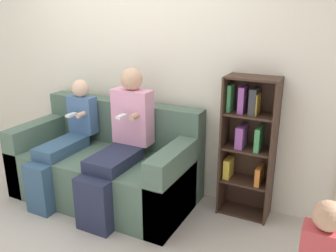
{
  "coord_description": "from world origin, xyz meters",
  "views": [
    {
      "loc": [
        1.92,
        -2.04,
        1.81
      ],
      "look_at": [
        0.58,
        0.59,
        0.82
      ],
      "focal_mm": 38.0,
      "sensor_mm": 36.0,
      "label": 1
    }
  ],
  "objects_px": {
    "adult_seated": "(120,142)",
    "child_seated": "(64,142)",
    "couch": "(106,166)",
    "bookshelf": "(248,142)"
  },
  "relations": [
    {
      "from": "adult_seated",
      "to": "bookshelf",
      "type": "height_order",
      "value": "adult_seated"
    },
    {
      "from": "couch",
      "to": "child_seated",
      "type": "xyz_separation_m",
      "value": [
        -0.36,
        -0.16,
        0.26
      ]
    },
    {
      "from": "couch",
      "to": "adult_seated",
      "type": "xyz_separation_m",
      "value": [
        0.26,
        -0.12,
        0.35
      ]
    },
    {
      "from": "bookshelf",
      "to": "couch",
      "type": "bearing_deg",
      "value": -165.54
    },
    {
      "from": "couch",
      "to": "child_seated",
      "type": "height_order",
      "value": "child_seated"
    },
    {
      "from": "couch",
      "to": "child_seated",
      "type": "distance_m",
      "value": 0.47
    },
    {
      "from": "couch",
      "to": "adult_seated",
      "type": "height_order",
      "value": "adult_seated"
    },
    {
      "from": "adult_seated",
      "to": "child_seated",
      "type": "distance_m",
      "value": 0.63
    },
    {
      "from": "adult_seated",
      "to": "couch",
      "type": "bearing_deg",
      "value": 154.95
    },
    {
      "from": "couch",
      "to": "child_seated",
      "type": "bearing_deg",
      "value": -155.62
    }
  ]
}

